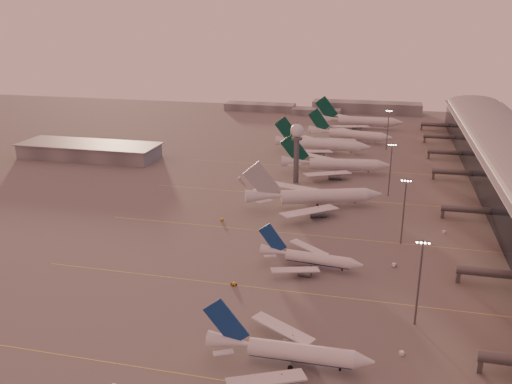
# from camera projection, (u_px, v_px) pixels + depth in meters

# --- Properties ---
(ground) EXTENTS (700.00, 700.00, 0.00)m
(ground) POSITION_uv_depth(u_px,v_px,m) (212.00, 299.00, 160.25)
(ground) COLOR #5E5B5C
(ground) RESTS_ON ground
(taxiway_markings) EXTENTS (180.00, 185.25, 0.02)m
(taxiway_markings) POSITION_uv_depth(u_px,v_px,m) (333.00, 236.00, 205.23)
(taxiway_markings) COLOR #E4D650
(taxiway_markings) RESTS_ON ground
(hangar) EXTENTS (82.00, 27.00, 8.50)m
(hangar) POSITION_uv_depth(u_px,v_px,m) (89.00, 150.00, 314.74)
(hangar) COLOR slate
(hangar) RESTS_ON ground
(radar_tower) EXTENTS (6.40, 6.40, 31.10)m
(radar_tower) POSITION_uv_depth(u_px,v_px,m) (297.00, 142.00, 263.23)
(radar_tower) COLOR #525459
(radar_tower) RESTS_ON ground
(mast_a) EXTENTS (3.60, 0.56, 25.00)m
(mast_a) POSITION_uv_depth(u_px,v_px,m) (419.00, 279.00, 143.01)
(mast_a) COLOR #525459
(mast_a) RESTS_ON ground
(mast_b) EXTENTS (3.60, 0.56, 25.00)m
(mast_b) POSITION_uv_depth(u_px,v_px,m) (404.00, 208.00, 194.42)
(mast_b) COLOR #525459
(mast_b) RESTS_ON ground
(mast_c) EXTENTS (3.60, 0.56, 25.00)m
(mast_c) POSITION_uv_depth(u_px,v_px,m) (390.00, 167.00, 246.27)
(mast_c) COLOR #525459
(mast_c) RESTS_ON ground
(mast_d) EXTENTS (3.60, 0.56, 25.00)m
(mast_d) POSITION_uv_depth(u_px,v_px,m) (388.00, 128.00, 329.73)
(mast_d) COLOR #525459
(mast_d) RESTS_ON ground
(distant_horizon) EXTENTS (165.00, 37.50, 9.00)m
(distant_horizon) POSITION_uv_depth(u_px,v_px,m) (333.00, 108.00, 458.38)
(distant_horizon) COLOR slate
(distant_horizon) RESTS_ON ground
(narrowbody_near) EXTENTS (41.29, 32.98, 16.14)m
(narrowbody_near) POSITION_uv_depth(u_px,v_px,m) (289.00, 354.00, 129.04)
(narrowbody_near) COLOR silver
(narrowbody_near) RESTS_ON ground
(narrowbody_mid) EXTENTS (35.62, 28.32, 13.93)m
(narrowbody_mid) POSITION_uv_depth(u_px,v_px,m) (311.00, 260.00, 179.30)
(narrowbody_mid) COLOR silver
(narrowbody_mid) RESTS_ON ground
(widebody_white) EXTENTS (58.55, 46.16, 21.39)m
(widebody_white) POSITION_uv_depth(u_px,v_px,m) (315.00, 199.00, 234.44)
(widebody_white) COLOR silver
(widebody_white) RESTS_ON ground
(greentail_a) EXTENTS (57.49, 46.14, 20.94)m
(greentail_a) POSITION_uv_depth(u_px,v_px,m) (336.00, 167.00, 284.09)
(greentail_a) COLOR silver
(greentail_a) RESTS_ON ground
(greentail_b) EXTENTS (58.17, 46.97, 21.13)m
(greentail_b) POSITION_uv_depth(u_px,v_px,m) (323.00, 147.00, 326.06)
(greentail_b) COLOR silver
(greentail_b) RESTS_ON ground
(greentail_c) EXTENTS (56.00, 44.84, 20.50)m
(greentail_c) POSITION_uv_depth(u_px,v_px,m) (350.00, 136.00, 354.10)
(greentail_c) COLOR silver
(greentail_c) RESTS_ON ground
(greentail_d) EXTENTS (63.46, 51.25, 23.05)m
(greentail_d) POSITION_uv_depth(u_px,v_px,m) (359.00, 123.00, 394.16)
(greentail_d) COLOR silver
(greentail_d) RESTS_ON ground
(gsv_catering_a) EXTENTS (5.38, 3.95, 4.04)m
(gsv_catering_a) POSITION_uv_depth(u_px,v_px,m) (403.00, 348.00, 133.41)
(gsv_catering_a) COLOR white
(gsv_catering_a) RESTS_ON ground
(gsv_tug_mid) EXTENTS (3.79, 3.80, 0.96)m
(gsv_tug_mid) POSITION_uv_depth(u_px,v_px,m) (234.00, 284.00, 167.96)
(gsv_tug_mid) COLOR gold
(gsv_tug_mid) RESTS_ON ground
(gsv_truck_b) EXTENTS (6.37, 3.91, 2.42)m
(gsv_truck_b) POSITION_uv_depth(u_px,v_px,m) (395.00, 264.00, 179.95)
(gsv_truck_b) COLOR white
(gsv_truck_b) RESTS_ON ground
(gsv_truck_c) EXTENTS (5.38, 4.97, 2.18)m
(gsv_truck_c) POSITION_uv_depth(u_px,v_px,m) (223.00, 218.00, 219.84)
(gsv_truck_c) COLOR gold
(gsv_truck_c) RESTS_ON ground
(gsv_catering_b) EXTENTS (5.13, 2.87, 4.00)m
(gsv_catering_b) POSITION_uv_depth(u_px,v_px,m) (445.00, 228.00, 207.39)
(gsv_catering_b) COLOR white
(gsv_catering_b) RESTS_ON ground
(gsv_tug_far) EXTENTS (2.95, 3.55, 0.88)m
(gsv_tug_far) POSITION_uv_depth(u_px,v_px,m) (326.00, 201.00, 241.98)
(gsv_tug_far) COLOR #515355
(gsv_tug_far) RESTS_ON ground
(gsv_truck_d) EXTENTS (3.37, 6.02, 2.30)m
(gsv_truck_d) POSITION_uv_depth(u_px,v_px,m) (240.00, 177.00, 275.52)
(gsv_truck_d) COLOR white
(gsv_truck_d) RESTS_ON ground
(gsv_tug_hangar) EXTENTS (3.49, 2.38, 0.93)m
(gsv_tug_hangar) POSITION_uv_depth(u_px,v_px,m) (369.00, 167.00, 295.05)
(gsv_tug_hangar) COLOR gold
(gsv_tug_hangar) RESTS_ON ground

